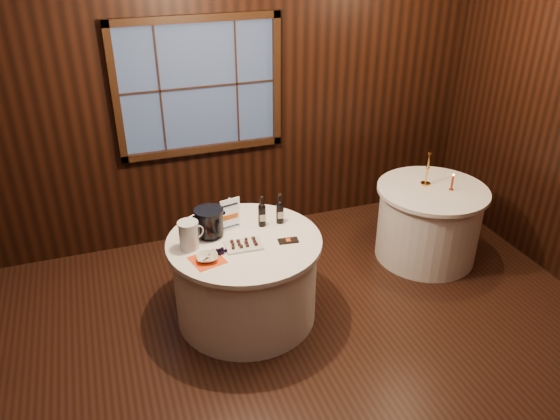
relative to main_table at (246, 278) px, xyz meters
name	(u,v)px	position (x,y,z in m)	size (l,w,h in m)	color
ground	(285,396)	(0.00, -1.00, -0.39)	(6.00, 6.00, 0.00)	black
back_wall	(199,97)	(0.00, 1.48, 1.16)	(6.00, 0.10, 3.00)	black
main_table	(246,278)	(0.00, 0.00, 0.00)	(1.28, 1.28, 0.77)	white
side_table	(428,222)	(2.00, 0.30, 0.00)	(1.08, 1.08, 0.77)	white
sign_stand	(230,218)	(-0.05, 0.23, 0.48)	(0.17, 0.11, 0.28)	#BBBAC2
port_bottle_left	(262,213)	(0.21, 0.17, 0.50)	(0.07, 0.07, 0.28)	black
port_bottle_right	(280,210)	(0.37, 0.17, 0.50)	(0.07, 0.07, 0.28)	black
ice_bucket	(209,222)	(-0.25, 0.15, 0.51)	(0.24, 0.24, 0.25)	black
chocolate_plate	(244,245)	(-0.03, -0.10, 0.40)	(0.30, 0.21, 0.04)	silver
chocolate_box	(288,241)	(0.33, -0.15, 0.39)	(0.16, 0.08, 0.01)	black
grape_bunch	(220,252)	(-0.24, -0.15, 0.40)	(0.18, 0.08, 0.04)	black
glass_pitcher	(189,235)	(-0.44, 0.02, 0.50)	(0.22, 0.17, 0.24)	silver
orange_napkin	(207,260)	(-0.35, -0.20, 0.38)	(0.24, 0.24, 0.00)	#F34414
cracker_bowl	(207,258)	(-0.35, -0.20, 0.41)	(0.17, 0.17, 0.04)	silver
brass_candlestick	(427,173)	(1.98, 0.40, 0.51)	(0.10, 0.10, 0.35)	gold
red_candle	(452,184)	(2.14, 0.21, 0.45)	(0.05, 0.05, 0.17)	gold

